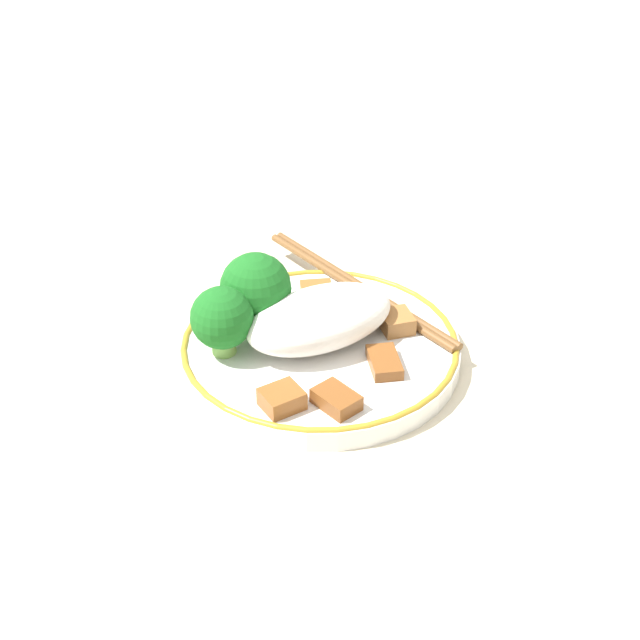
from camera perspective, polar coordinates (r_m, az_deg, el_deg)
ground_plane at (r=0.69m, az=0.00°, el=-2.49°), size 3.00×3.00×0.00m
plate at (r=0.68m, az=0.00°, el=-1.82°), size 0.21×0.21×0.02m
rice_mound at (r=0.67m, az=0.28°, el=0.12°), size 0.12×0.06×0.04m
broccoli_back_left at (r=0.68m, az=-4.14°, el=2.00°), size 0.05×0.05×0.06m
broccoli_back_center at (r=0.66m, az=-6.29°, el=0.08°), size 0.05×0.05×0.05m
meat_near_front at (r=0.69m, az=4.91°, el=-0.11°), size 0.03×0.03×0.01m
meat_near_left at (r=0.72m, az=-0.19°, el=1.65°), size 0.03×0.04×0.01m
meat_near_right at (r=0.61m, az=-2.46°, el=-5.07°), size 0.03×0.03×0.01m
meat_near_back at (r=0.72m, az=2.41°, el=1.19°), size 0.03×0.04×0.01m
meat_on_rice_edge at (r=0.65m, az=4.14°, el=-2.71°), size 0.03×0.04×0.01m
meat_mid_left at (r=0.62m, az=1.05°, el=-5.11°), size 0.03×0.04×0.01m
chopsticks at (r=0.74m, az=2.47°, el=2.12°), size 0.05×0.23×0.01m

